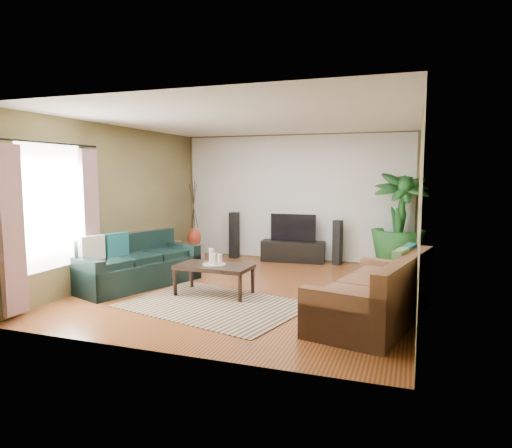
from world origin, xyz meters
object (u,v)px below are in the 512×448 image
at_px(sofa_right, 372,288).
at_px(television, 293,228).
at_px(speaker_left, 234,235).
at_px(potted_plant, 400,220).
at_px(pedestal, 194,252).
at_px(sofa_left, 137,261).
at_px(coffee_table, 214,280).
at_px(speaker_right, 338,242).
at_px(tv_stand, 293,251).
at_px(vase, 194,238).
at_px(side_table, 164,257).

bearing_deg(sofa_right, television, -137.52).
bearing_deg(television, speaker_left, 180.00).
xyz_separation_m(potted_plant, pedestal, (-4.24, -0.47, -0.79)).
distance_m(sofa_left, coffee_table, 1.47).
xyz_separation_m(speaker_right, potted_plant, (1.20, 0.00, 0.50)).
bearing_deg(sofa_right, coffee_table, -87.74).
bearing_deg(potted_plant, tv_stand, 180.00).
bearing_deg(vase, potted_plant, 6.35).
height_order(potted_plant, vase, potted_plant).
bearing_deg(vase, television, 12.68).
distance_m(coffee_table, potted_plant, 4.03).
distance_m(sofa_right, tv_stand, 3.95).
bearing_deg(speaker_right, potted_plant, 11.80).
distance_m(potted_plant, vase, 4.29).
bearing_deg(pedestal, speaker_right, 8.83).
xyz_separation_m(television, vase, (-2.10, -0.47, -0.25)).
relative_size(sofa_left, speaker_left, 2.06).
distance_m(speaker_right, side_table, 3.50).
height_order(potted_plant, side_table, potted_plant).
bearing_deg(pedestal, coffee_table, -57.09).
relative_size(speaker_right, potted_plant, 0.48).
bearing_deg(sofa_right, sofa_left, -85.20).
height_order(television, pedestal, television).
distance_m(sofa_left, television, 3.48).
bearing_deg(speaker_right, television, -168.20).
relative_size(tv_stand, vase, 3.17).
xyz_separation_m(television, side_table, (-2.10, -1.72, -0.45)).
bearing_deg(vase, coffee_table, -57.09).
bearing_deg(potted_plant, pedestal, -173.65).
height_order(speaker_left, speaker_right, speaker_left).
height_order(coffee_table, tv_stand, coffee_table).
bearing_deg(pedestal, potted_plant, 6.35).
xyz_separation_m(potted_plant, side_table, (-4.25, -1.72, -0.68)).
bearing_deg(coffee_table, speaker_left, 108.56).
xyz_separation_m(tv_stand, side_table, (-2.10, -1.72, 0.06)).
height_order(sofa_right, coffee_table, sofa_right).
xyz_separation_m(sofa_right, coffee_table, (-2.42, 0.46, -0.19)).
xyz_separation_m(speaker_left, speaker_right, (2.29, 0.00, -0.05)).
distance_m(potted_plant, pedestal, 4.34).
distance_m(speaker_left, pedestal, 0.95).
height_order(sofa_right, potted_plant, potted_plant).
bearing_deg(sofa_left, potted_plant, -35.03).
bearing_deg(speaker_left, sofa_left, -102.85).
height_order(television, vase, television).
bearing_deg(speaker_left, sofa_right, -47.51).
bearing_deg(pedestal, vase, 0.00).
xyz_separation_m(sofa_right, tv_stand, (-1.94, 3.43, -0.20)).
height_order(tv_stand, television, television).
bearing_deg(television, vase, -167.32).
bearing_deg(potted_plant, television, 180.00).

